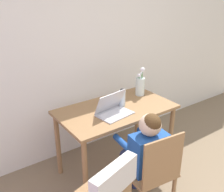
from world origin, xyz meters
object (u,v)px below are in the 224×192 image
object	(u,v)px
laptop	(113,109)
chair_occupied	(152,173)
person_seated	(145,148)
flower_vase	(140,85)
water_bottle	(122,98)

from	to	relation	value
laptop	chair_occupied	bearing A→B (deg)	-100.88
chair_occupied	person_seated	size ratio (longest dim) A/B	0.88
person_seated	laptop	size ratio (longest dim) A/B	2.70
chair_occupied	person_seated	xyz separation A→B (m)	(0.01, 0.12, 0.18)
chair_occupied	laptop	xyz separation A→B (m)	(0.03, 0.61, 0.35)
chair_occupied	laptop	world-z (taller)	laptop
chair_occupied	flower_vase	distance (m)	1.08
chair_occupied	water_bottle	xyz separation A→B (m)	(0.21, 0.70, 0.39)
person_seated	chair_occupied	bearing A→B (deg)	90.00
laptop	water_bottle	xyz separation A→B (m)	(0.18, 0.09, 0.04)
person_seated	flower_vase	distance (m)	0.92
person_seated	laptop	world-z (taller)	person_seated
laptop	water_bottle	distance (m)	0.20
laptop	water_bottle	bearing A→B (deg)	18.36
water_bottle	person_seated	bearing A→B (deg)	-108.58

